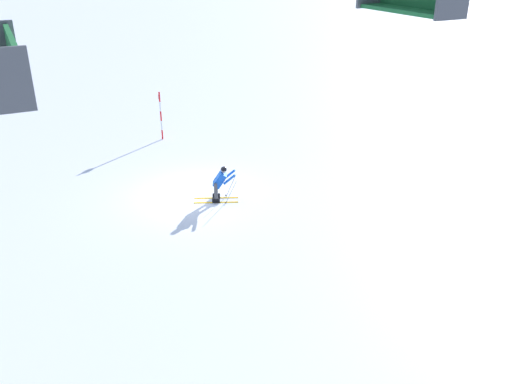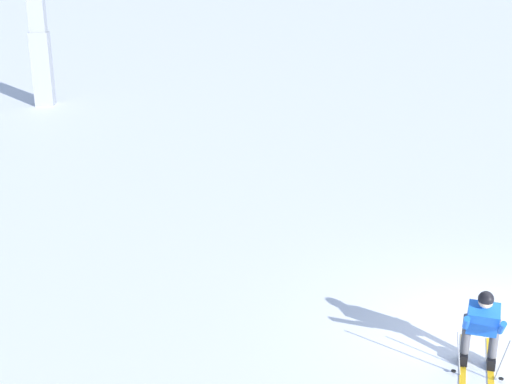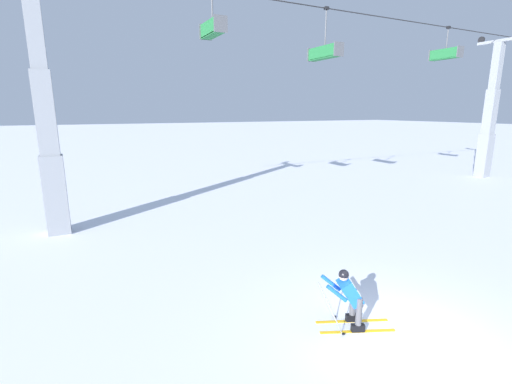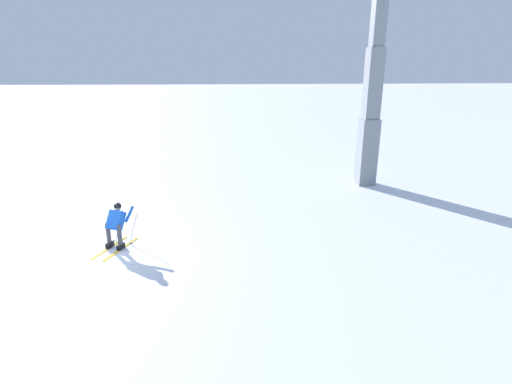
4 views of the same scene
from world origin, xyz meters
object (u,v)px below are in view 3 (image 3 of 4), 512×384
chairlift_seat_nearest (211,28)px  lift_tower_far (489,119)px  chairlift_seat_second (324,52)px  chairlift_seat_middle (445,54)px  lift_tower_near (47,128)px  skier_carving_main (349,295)px

chairlift_seat_nearest → lift_tower_far: bearing=0.0°
lift_tower_far → chairlift_seat_second: bearing=180.0°
chairlift_seat_second → chairlift_seat_middle: same height
chairlift_seat_middle → chairlift_seat_nearest: bearing=-180.0°
lift_tower_far → chairlift_seat_second: size_ratio=4.02×
lift_tower_near → chairlift_seat_nearest: (6.36, -0.00, 3.95)m
lift_tower_far → chairlift_seat_middle: bearing=180.0°
skier_carving_main → chairlift_seat_middle: size_ratio=0.88×
skier_carving_main → lift_tower_far: 23.15m
skier_carving_main → chairlift_seat_nearest: size_ratio=0.91×
lift_tower_far → chairlift_seat_nearest: (-20.04, -0.00, 3.91)m
lift_tower_near → chairlift_seat_second: size_ratio=4.02×
chairlift_seat_middle → chairlift_seat_second: bearing=180.0°
chairlift_seat_second → lift_tower_near: bearing=-180.0°
chairlift_seat_nearest → skier_carving_main: bearing=-94.0°
chairlift_seat_nearest → chairlift_seat_second: bearing=0.0°
chairlift_seat_nearest → chairlift_seat_middle: (14.72, 0.00, -0.03)m
lift_tower_near → chairlift_seat_second: bearing=0.0°
skier_carving_main → chairlift_seat_second: size_ratio=0.71×
lift_tower_near → skier_carving_main: bearing=-59.9°
lift_tower_far → lift_tower_near: bearing=180.0°
chairlift_seat_nearest → chairlift_seat_second: size_ratio=0.78×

